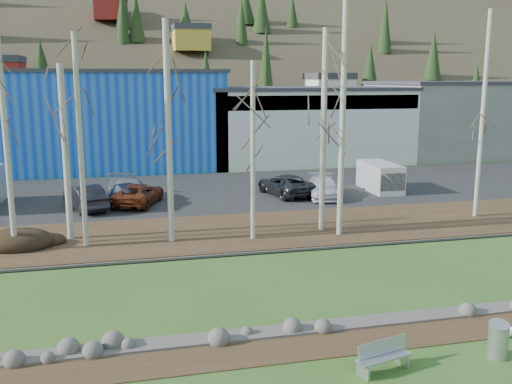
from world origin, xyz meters
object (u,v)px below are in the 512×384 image
object	(u,v)px
car_2	(127,190)
car_1	(138,194)
seagull	(508,333)
car_4	(285,185)
car_5	(324,187)
bench_intact	(383,356)
car_3	(125,192)
van_white	(381,177)
car_0	(85,197)
litter_bin	(498,342)

from	to	relation	value
car_2	car_1	bearing A→B (deg)	-63.17
seagull	car_4	size ratio (longest dim) A/B	0.10
car_5	bench_intact	bearing A→B (deg)	-91.67
car_3	car_5	bearing A→B (deg)	9.87
seagull	van_white	distance (m)	21.98
car_0	car_5	world-z (taller)	car_0
car_2	car_5	size ratio (longest dim) A/B	1.14
car_2	car_4	size ratio (longest dim) A/B	1.05
car_2	van_white	size ratio (longest dim) A/B	1.18
car_0	van_white	world-z (taller)	van_white
seagull	bench_intact	bearing A→B (deg)	178.89
litter_bin	car_3	size ratio (longest dim) A/B	0.23
litter_bin	car_3	xyz separation A→B (m)	(-9.69, 22.13, 0.37)
car_4	van_white	world-z (taller)	van_white
car_3	car_0	bearing A→B (deg)	-137.61
litter_bin	car_4	bearing A→B (deg)	88.81
seagull	car_5	distance (m)	20.13
car_2	car_3	size ratio (longest dim) A/B	1.25
car_2	car_4	world-z (taller)	car_2
car_4	car_3	bearing A→B (deg)	-11.27
seagull	van_white	bearing A→B (deg)	62.17
bench_intact	litter_bin	world-z (taller)	litter_bin
car_1	car_0	bearing A→B (deg)	30.92
car_1	car_3	size ratio (longest dim) A/B	1.14
car_0	car_1	bearing A→B (deg)	171.68
car_2	litter_bin	bearing A→B (deg)	-73.27
bench_intact	van_white	size ratio (longest dim) A/B	0.38
car_4	car_5	world-z (taller)	car_4
car_1	car_2	bearing A→B (deg)	-36.61
seagull	litter_bin	bearing A→B (deg)	-150.37
car_1	van_white	size ratio (longest dim) A/B	1.07
seagull	car_3	bearing A→B (deg)	104.98
car_3	car_4	xyz separation A→B (m)	(10.15, 0.10, -0.02)
car_0	car_5	xyz separation A→B (m)	(14.56, 0.02, -0.07)
car_1	car_2	world-z (taller)	car_2
car_1	car_2	distance (m)	1.22
car_3	car_5	distance (m)	12.36
van_white	car_3	bearing A→B (deg)	-177.57
car_0	car_1	distance (m)	3.08
car_2	car_5	xyz separation A→B (m)	(12.20, -1.56, -0.09)
bench_intact	car_5	world-z (taller)	car_5
seagull	car_2	xyz separation A→B (m)	(-10.64, 21.62, 0.69)
bench_intact	car_2	bearing A→B (deg)	90.81
litter_bin	seagull	bearing A→B (deg)	41.54
car_0	car_2	world-z (taller)	car_2
car_0	car_4	world-z (taller)	car_0
car_0	car_5	size ratio (longest dim) A/B	0.97
litter_bin	car_4	distance (m)	22.24
car_1	car_3	bearing A→B (deg)	-17.34
car_0	van_white	size ratio (longest dim) A/B	1.01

